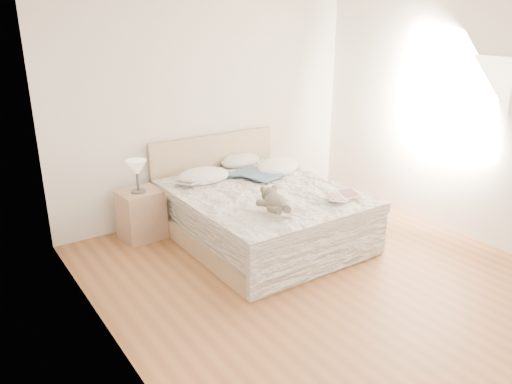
{
  "coord_description": "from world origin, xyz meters",
  "views": [
    {
      "loc": [
        -2.93,
        -3.06,
        2.41
      ],
      "look_at": [
        -0.13,
        1.05,
        0.62
      ],
      "focal_mm": 35.0,
      "sensor_mm": 36.0,
      "label": 1
    }
  ],
  "objects_px": {
    "photo_book": "(192,182)",
    "childrens_book": "(342,196)",
    "teddy_bear": "(275,209)",
    "bed": "(259,213)",
    "nightstand": "(141,214)",
    "table_lamp": "(137,170)"
  },
  "relations": [
    {
      "from": "photo_book",
      "to": "childrens_book",
      "type": "height_order",
      "value": "same"
    },
    {
      "from": "photo_book",
      "to": "teddy_bear",
      "type": "relative_size",
      "value": 0.98
    },
    {
      "from": "bed",
      "to": "nightstand",
      "type": "xyz_separation_m",
      "value": [
        -1.09,
        0.75,
        -0.03
      ]
    },
    {
      "from": "nightstand",
      "to": "table_lamp",
      "type": "bearing_deg",
      "value": -118.8
    },
    {
      "from": "nightstand",
      "to": "childrens_book",
      "type": "distance_m",
      "value": 2.23
    },
    {
      "from": "table_lamp",
      "to": "childrens_book",
      "type": "xyz_separation_m",
      "value": [
        1.62,
        -1.48,
        -0.19
      ]
    },
    {
      "from": "bed",
      "to": "table_lamp",
      "type": "height_order",
      "value": "bed"
    },
    {
      "from": "nightstand",
      "to": "photo_book",
      "type": "relative_size",
      "value": 1.57
    },
    {
      "from": "bed",
      "to": "nightstand",
      "type": "relative_size",
      "value": 3.83
    },
    {
      "from": "table_lamp",
      "to": "childrens_book",
      "type": "height_order",
      "value": "table_lamp"
    },
    {
      "from": "bed",
      "to": "nightstand",
      "type": "distance_m",
      "value": 1.32
    },
    {
      "from": "table_lamp",
      "to": "photo_book",
      "type": "xyz_separation_m",
      "value": [
        0.55,
        -0.21,
        -0.19
      ]
    },
    {
      "from": "teddy_bear",
      "to": "photo_book",
      "type": "bearing_deg",
      "value": 111.44
    },
    {
      "from": "bed",
      "to": "childrens_book",
      "type": "height_order",
      "value": "bed"
    },
    {
      "from": "table_lamp",
      "to": "photo_book",
      "type": "height_order",
      "value": "table_lamp"
    },
    {
      "from": "nightstand",
      "to": "photo_book",
      "type": "xyz_separation_m",
      "value": [
        0.53,
        -0.24,
        0.35
      ]
    },
    {
      "from": "photo_book",
      "to": "bed",
      "type": "bearing_deg",
      "value": -74.37
    },
    {
      "from": "nightstand",
      "to": "childrens_book",
      "type": "bearing_deg",
      "value": -43.47
    },
    {
      "from": "bed",
      "to": "nightstand",
      "type": "height_order",
      "value": "bed"
    },
    {
      "from": "nightstand",
      "to": "childrens_book",
      "type": "height_order",
      "value": "childrens_book"
    },
    {
      "from": "photo_book",
      "to": "teddy_bear",
      "type": "bearing_deg",
      "value": -110.23
    },
    {
      "from": "childrens_book",
      "to": "teddy_bear",
      "type": "relative_size",
      "value": 1.06
    }
  ]
}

